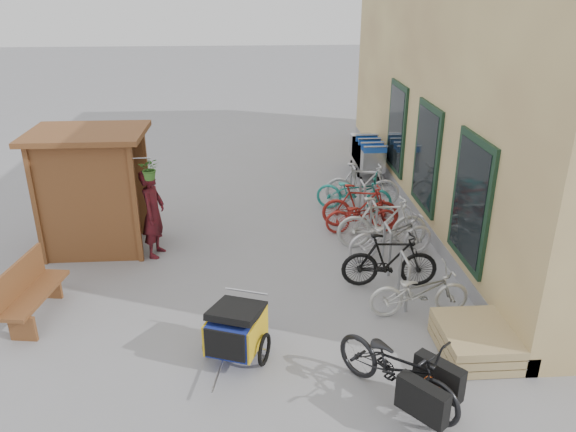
{
  "coord_description": "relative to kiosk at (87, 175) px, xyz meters",
  "views": [
    {
      "loc": [
        -0.13,
        -7.92,
        4.99
      ],
      "look_at": [
        0.5,
        1.5,
        1.0
      ],
      "focal_mm": 35.0,
      "sensor_mm": 36.0,
      "label": 1
    }
  ],
  "objects": [
    {
      "name": "ground",
      "position": [
        3.28,
        -2.47,
        -1.55
      ],
      "size": [
        80.0,
        80.0,
        0.0
      ],
      "primitive_type": "plane",
      "color": "gray"
    },
    {
      "name": "bike_7",
      "position": [
        5.73,
        1.94,
        -1.03
      ],
      "size": [
        1.8,
        0.82,
        1.04
      ],
      "primitive_type": "imported",
      "rotation": [
        0.0,
        0.0,
        1.37
      ],
      "color": "#BCBBC0",
      "rests_on": "ground"
    },
    {
      "name": "bike_rack",
      "position": [
        5.58,
        -0.07,
        -1.04
      ],
      "size": [
        0.05,
        5.35,
        0.86
      ],
      "color": "#A5A8AD",
      "rests_on": "ground"
    },
    {
      "name": "bike_4",
      "position": [
        5.43,
        0.39,
        -1.15
      ],
      "size": [
        1.54,
        0.55,
        0.81
      ],
      "primitive_type": "imported",
      "rotation": [
        0.0,
        0.0,
        1.58
      ],
      "color": "maroon",
      "rests_on": "ground"
    },
    {
      "name": "person_kiosk",
      "position": [
        1.24,
        -0.37,
        -0.68
      ],
      "size": [
        0.54,
        0.71,
        1.74
      ],
      "primitive_type": "imported",
      "rotation": [
        0.0,
        0.0,
        1.37
      ],
      "color": "maroon",
      "rests_on": "ground"
    },
    {
      "name": "kiosk",
      "position": [
        0.0,
        0.0,
        0.0
      ],
      "size": [
        2.49,
        1.65,
        2.4
      ],
      "color": "brown",
      "rests_on": "ground"
    },
    {
      "name": "bike_1",
      "position": [
        5.48,
        -1.88,
        -1.05
      ],
      "size": [
        1.7,
        0.58,
        1.0
      ],
      "primitive_type": "imported",
      "rotation": [
        0.0,
        0.0,
        1.5
      ],
      "color": "black",
      "rests_on": "ground"
    },
    {
      "name": "bike_0",
      "position": [
        5.75,
        -2.82,
        -1.13
      ],
      "size": [
        1.64,
        0.63,
        0.85
      ],
      "primitive_type": "imported",
      "rotation": [
        0.0,
        0.0,
        1.61
      ],
      "color": "#BABAB6",
      "rests_on": "ground"
    },
    {
      "name": "shopping_carts",
      "position": [
        6.28,
        4.18,
        -0.9
      ],
      "size": [
        0.62,
        2.1,
        1.12
      ],
      "color": "silver",
      "rests_on": "ground"
    },
    {
      "name": "bike_5",
      "position": [
        5.44,
        0.65,
        -1.06
      ],
      "size": [
        1.7,
        0.76,
        0.99
      ],
      "primitive_type": "imported",
      "rotation": [
        0.0,
        0.0,
        1.39
      ],
      "color": "maroon",
      "rests_on": "ground"
    },
    {
      "name": "cargo_bike",
      "position": [
        4.93,
        -4.76,
        -1.07
      ],
      "size": [
        1.69,
        1.85,
        0.98
      ],
      "rotation": [
        0.0,
        0.0,
        0.69
      ],
      "color": "black",
      "rests_on": "ground"
    },
    {
      "name": "bike_3",
      "position": [
        5.69,
        -0.36,
        -1.01
      ],
      "size": [
        1.82,
        0.58,
        1.08
      ],
      "primitive_type": "imported",
      "rotation": [
        0.0,
        0.0,
        1.53
      ],
      "color": "#BABAB6",
      "rests_on": "ground"
    },
    {
      "name": "bike_6",
      "position": [
        5.48,
        1.61,
        -1.09
      ],
      "size": [
        1.87,
        1.17,
        0.93
      ],
      "primitive_type": "imported",
      "rotation": [
        0.0,
        0.0,
        1.23
      ],
      "color": "#208278",
      "rests_on": "ground"
    },
    {
      "name": "bench",
      "position": [
        -0.4,
        -2.51,
        -1.06
      ],
      "size": [
        0.68,
        1.58,
        0.97
      ],
      "rotation": [
        0.0,
        0.0,
        -0.15
      ],
      "color": "brown",
      "rests_on": "ground"
    },
    {
      "name": "building",
      "position": [
        9.77,
        2.03,
        1.94
      ],
      "size": [
        6.07,
        13.0,
        7.0
      ],
      "color": "#DFC880",
      "rests_on": "ground"
    },
    {
      "name": "pallet_stack",
      "position": [
        6.28,
        -3.87,
        -1.34
      ],
      "size": [
        1.0,
        1.2,
        0.4
      ],
      "color": "tan",
      "rests_on": "ground"
    },
    {
      "name": "child_trailer",
      "position": [
        2.86,
        -3.75,
        -1.06
      ],
      "size": [
        0.99,
        1.51,
        0.88
      ],
      "rotation": [
        0.0,
        0.0,
        -0.35
      ],
      "color": "navy",
      "rests_on": "ground"
    },
    {
      "name": "bike_2",
      "position": [
        5.76,
        -0.8,
        -1.09
      ],
      "size": [
        1.86,
        1.03,
        0.93
      ],
      "primitive_type": "imported",
      "rotation": [
        0.0,
        0.0,
        1.82
      ],
      "color": "#BCBBC0",
      "rests_on": "ground"
    }
  ]
}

